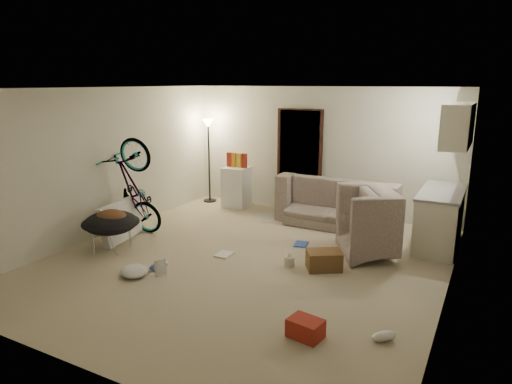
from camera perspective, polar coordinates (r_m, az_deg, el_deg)
The scene contains 36 objects.
floor at distance 6.85m, azimuth -1.26°, elevation -8.63°, with size 5.50×6.00×0.02m, color #B8AB8E.
ceiling at distance 6.34m, azimuth -1.38°, elevation 12.94°, with size 5.50×6.00×0.02m, color white.
wall_back at distance 9.19m, azimuth 7.94°, elevation 5.13°, with size 5.50×0.02×2.50m, color silver.
wall_front at distance 4.22m, azimuth -21.85°, elevation -5.84°, with size 5.50×0.02×2.50m, color silver.
wall_left at distance 8.17m, azimuth -18.49°, elevation 3.51°, with size 0.02×6.00×2.50m, color silver.
wall_right at distance 5.70m, azimuth 23.68°, elevation -1.09°, with size 0.02×6.00×2.50m, color silver.
doorway at distance 9.33m, azimuth 5.50°, elevation 3.89°, with size 0.85×0.10×2.04m, color black.
door_trim at distance 9.30m, azimuth 5.43°, elevation 3.87°, with size 0.97×0.04×2.10m, color #341B12.
floor_lamp at distance 9.94m, azimuth -5.95°, elevation 6.16°, with size 0.28×0.28×1.81m.
kitchen_counter at distance 7.86m, azimuth 21.97°, elevation -3.24°, with size 0.60×1.50×0.88m, color beige.
counter_top at distance 7.75m, azimuth 22.27°, elevation 0.02°, with size 0.64×1.54×0.04m, color gray.
kitchen_uppers at distance 7.58m, azimuth 23.97°, elevation 7.65°, with size 0.38×1.40×0.65m, color beige.
sofa at distance 8.66m, azimuth 10.35°, elevation -1.72°, with size 2.25×0.88×0.66m, color #3C433B.
armchair at distance 7.28m, azimuth 16.57°, elevation -4.63°, with size 1.16×1.01×0.75m, color #3C433B.
bicycle at distance 8.16m, azimuth -14.86°, elevation -1.99°, with size 0.60×1.73×0.91m, color black.
book_asset at distance 6.44m, azimuth -12.51°, elevation -10.30°, with size 0.17×0.24×0.02m, color maroon.
mini_fridge at distance 9.62m, azimuth -2.43°, elevation 0.63°, with size 0.50×0.50×0.85m, color white.
snack_box_0 at distance 9.59m, azimuth -3.34°, elevation 4.08°, with size 0.10×0.07×0.30m, color maroon.
snack_box_1 at distance 9.53m, azimuth -2.72°, elevation 4.03°, with size 0.10×0.07×0.30m, color #B87017.
snack_box_2 at distance 9.47m, azimuth -2.10°, elevation 3.97°, with size 0.10×0.07×0.30m, color gold.
snack_box_3 at distance 9.41m, azimuth -1.46°, elevation 3.92°, with size 0.10×0.07×0.30m, color maroon.
saucer_chair at distance 7.48m, azimuth -17.65°, elevation -4.27°, with size 0.88×0.88×0.62m.
hoodie at distance 7.37m, azimuth -17.65°, elevation -2.97°, with size 0.48×0.40×0.22m, color brown.
sofa_drape at distance 8.92m, azimuth 4.60°, elevation 0.32°, with size 0.56×0.46×0.28m, color black.
tv_box at distance 7.94m, azimuth -16.56°, elevation -3.49°, with size 0.12×0.99×0.65m, color silver.
drink_case_a at distance 6.57m, azimuth 8.49°, elevation -8.44°, with size 0.47×0.34×0.27m, color brown.
drink_case_b at distance 4.95m, azimuth 6.21°, elevation -16.57°, with size 0.35×0.25×0.20m, color maroon.
juicer at distance 6.64m, azimuth 4.19°, elevation -8.55°, with size 0.14×0.14×0.20m.
newspaper at distance 8.94m, azimuth 1.60°, elevation -3.17°, with size 0.46×0.61×0.01m, color #B7B1A8.
book_blue at distance 7.50m, azimuth 5.66°, elevation -6.51°, with size 0.20×0.27×0.03m, color #3350B8.
book_white at distance 7.05m, azimuth -4.00°, elevation -7.81°, with size 0.21×0.28×0.03m, color silver.
shoe_0 at distance 9.09m, azimuth 5.57°, elevation -2.63°, with size 0.29×0.12×0.11m, color #3350B8.
shoe_2 at distance 6.66m, azimuth -12.09°, elevation -9.07°, with size 0.27×0.11×0.10m, color #3350B8.
shoe_4 at distance 5.06m, azimuth 15.69°, elevation -16.93°, with size 0.29×0.12×0.11m, color white.
clothes_lump_b at distance 8.95m, azimuth 7.77°, elevation -2.84°, with size 0.45×0.39×0.14m, color black.
clothes_lump_c at distance 6.54m, azimuth -14.96°, elevation -9.52°, with size 0.42×0.36×0.13m, color silver.
Camera 1 is at (3.11, -5.53, 2.58)m, focal length 32.00 mm.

